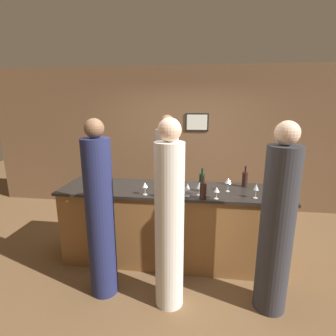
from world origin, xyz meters
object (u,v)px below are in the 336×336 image
(guest_1, at_px, (169,222))
(wine_bottle_0, at_px, (245,179))
(wine_bottle_1, at_px, (202,182))
(guest_0, at_px, (277,227))
(wine_bottle_2, at_px, (203,190))
(bartender, at_px, (167,180))
(guest_2, at_px, (100,216))

(guest_1, bearing_deg, wine_bottle_0, 49.38)
(wine_bottle_0, distance_m, wine_bottle_1, 0.63)
(guest_0, distance_m, wine_bottle_2, 0.87)
(guest_0, relative_size, wine_bottle_0, 6.93)
(wine_bottle_0, bearing_deg, bartender, 151.64)
(wine_bottle_0, xyz_separation_m, wine_bottle_1, (-0.56, -0.27, 0.02))
(guest_1, xyz_separation_m, wine_bottle_0, (0.88, 1.03, 0.18))
(guest_1, distance_m, wine_bottle_1, 0.84)
(guest_1, height_order, wine_bottle_1, guest_1)
(bartender, relative_size, guest_2, 0.98)
(bartender, distance_m, wine_bottle_0, 1.30)
(bartender, relative_size, wine_bottle_2, 6.93)
(guest_1, xyz_separation_m, wine_bottle_2, (0.33, 0.50, 0.18))
(bartender, height_order, guest_2, guest_2)
(bartender, xyz_separation_m, wine_bottle_0, (1.12, -0.61, 0.23))
(guest_2, xyz_separation_m, wine_bottle_1, (1.08, 0.68, 0.22))
(bartender, height_order, guest_0, guest_0)
(guest_0, height_order, guest_2, guest_2)
(guest_1, relative_size, guest_2, 1.01)
(guest_2, distance_m, wine_bottle_2, 1.19)
(guest_2, relative_size, wine_bottle_2, 7.06)
(bartender, xyz_separation_m, wine_bottle_2, (0.57, -1.13, 0.23))
(wine_bottle_2, bearing_deg, guest_1, -123.35)
(guest_0, xyz_separation_m, guest_2, (-1.82, 0.00, 0.00))
(bartender, distance_m, wine_bottle_1, 1.07)
(guest_0, distance_m, wine_bottle_0, 0.99)
(guest_2, height_order, wine_bottle_1, guest_2)
(guest_0, relative_size, guest_1, 0.99)
(bartender, xyz_separation_m, guest_0, (1.30, -1.55, 0.03))
(guest_1, height_order, guest_2, guest_1)
(bartender, height_order, wine_bottle_1, bartender)
(bartender, relative_size, guest_1, 0.97)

